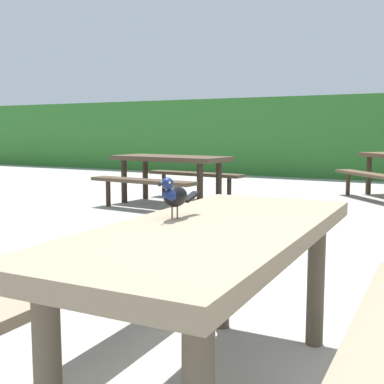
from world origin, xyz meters
name	(u,v)px	position (x,y,z in m)	size (l,w,h in m)	color
picnic_table_foreground	(214,268)	(-0.35, 0.10, 0.56)	(1.73, 1.82, 0.74)	#84725B
bird_grackle	(174,195)	(-0.55, 0.12, 0.84)	(0.08, 0.29, 0.18)	black
picnic_table_mid_right	(170,168)	(-3.38, 4.84, 0.56)	(1.86, 1.82, 0.74)	#473828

